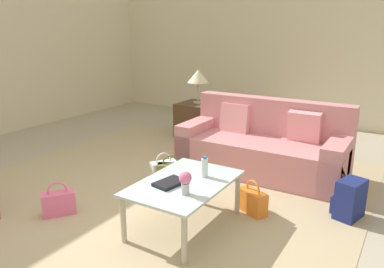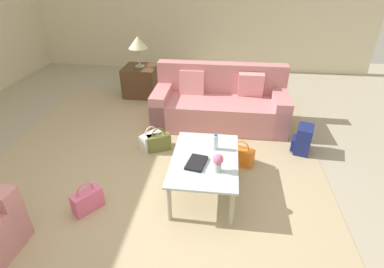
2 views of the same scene
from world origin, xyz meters
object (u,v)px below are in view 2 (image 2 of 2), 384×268
handbag_white (151,141)px  backpack_navy (303,140)px  coffee_table (205,162)px  couch (220,104)px  side_table (141,81)px  table_lamp (138,43)px  handbag_orange (241,156)px  water_bottle (215,142)px  coffee_table_book (196,163)px  flower_vase (218,161)px  handbag_olive (159,142)px  handbag_pink (87,200)px

handbag_white → backpack_navy: backpack_navy is taller
handbag_white → coffee_table: bearing=-134.9°
couch → side_table: size_ratio=3.34×
table_lamp → coffee_table: bearing=-151.8°
handbag_orange → handbag_white: bearing=79.6°
backpack_navy → handbag_white: bearing=94.6°
water_bottle → backpack_navy: size_ratio=0.51×
coffee_table → water_bottle: water_bottle is taller
water_bottle → handbag_white: size_ratio=0.57×
couch → coffee_table_book: size_ratio=7.42×
couch → side_table: couch is taller
water_bottle → table_lamp: (2.60, 1.60, 0.47)m
handbag_orange → backpack_navy: backpack_navy is taller
backpack_navy → side_table: bearing=57.2°
water_bottle → handbag_orange: (0.40, -0.34, -0.43)m
water_bottle → flower_vase: bearing=-173.2°
flower_vase → handbag_white: size_ratio=0.57×
coffee_table_book → handbag_olive: bearing=45.4°
coffee_table → backpack_navy: size_ratio=2.74×
handbag_pink → backpack_navy: (1.46, -2.51, 0.06)m
side_table → backpack_navy: size_ratio=1.58×
table_lamp → handbag_olive: bearing=-158.4°
side_table → flower_vase: bearing=-151.3°
coffee_table_book → handbag_white: 1.26m
couch → flower_vase: bearing=-178.6°
flower_vase → handbag_olive: size_ratio=0.57×
coffee_table → water_bottle: 0.27m
coffee_table → handbag_pink: (-0.46, 1.22, -0.28)m
handbag_pink → handbag_white: bearing=-16.5°
flower_vase → table_lamp: (3.02, 1.65, 0.44)m
flower_vase → coffee_table: bearing=34.3°
coffee_table_book → handbag_orange: bearing=-24.7°
handbag_white → water_bottle: bearing=-124.1°
water_bottle → table_lamp: size_ratio=0.35×
table_lamp → backpack_navy: bearing=-122.8°
couch → water_bottle: size_ratio=10.33×
flower_vase → side_table: (3.02, 1.65, -0.30)m
handbag_orange → coffee_table: bearing=143.8°
couch → handbag_pink: 2.62m
handbag_pink → flower_vase: bearing=-80.2°
coffee_table → table_lamp: table_lamp is taller
couch → handbag_orange: size_ratio=5.89×
couch → flower_vase: size_ratio=10.28×
backpack_navy → handbag_orange: bearing=115.4°
flower_vase → side_table: size_ratio=0.32×
table_lamp → handbag_orange: table_lamp is taller
table_lamp → backpack_navy: 3.42m
flower_vase → backpack_navy: size_ratio=0.51×
couch → handbag_white: size_ratio=5.89×
couch → flower_vase: 2.04m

